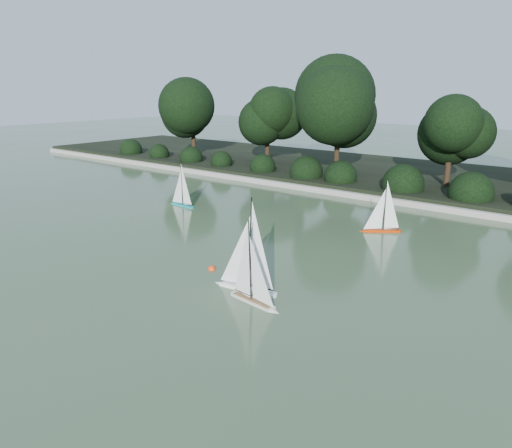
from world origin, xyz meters
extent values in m
plane|color=#365030|center=(0.00, 0.00, 0.00)|extent=(80.00, 80.00, 0.00)
cube|color=gray|center=(0.00, 9.00, 0.09)|extent=(40.00, 0.35, 0.18)
cube|color=black|center=(0.00, 13.00, 0.15)|extent=(40.00, 8.00, 0.30)
cylinder|color=black|center=(-11.00, 11.20, 0.76)|extent=(0.20, 0.20, 1.51)
sphere|color=black|center=(-11.00, 11.20, 2.58)|extent=(2.38, 2.38, 2.38)
cylinder|color=black|center=(-7.00, 11.80, 0.68)|extent=(0.20, 0.20, 1.37)
sphere|color=black|center=(-7.00, 11.80, 2.38)|extent=(2.24, 2.24, 2.24)
cylinder|color=black|center=(-3.00, 10.90, 0.83)|extent=(0.20, 0.20, 1.66)
sphere|color=black|center=(-3.00, 10.90, 2.85)|extent=(2.66, 2.66, 2.66)
cylinder|color=black|center=(1.00, 11.40, 0.63)|extent=(0.20, 0.20, 1.26)
sphere|color=black|center=(1.00, 11.40, 2.21)|extent=(2.10, 2.10, 2.10)
sphere|color=black|center=(-14.00, 9.90, 0.45)|extent=(1.10, 1.10, 1.10)
sphere|color=black|center=(-12.00, 9.90, 0.45)|extent=(1.10, 1.10, 1.10)
sphere|color=black|center=(-10.00, 9.90, 0.45)|extent=(1.10, 1.10, 1.10)
sphere|color=black|center=(-8.00, 9.90, 0.45)|extent=(1.10, 1.10, 1.10)
sphere|color=black|center=(-6.00, 9.90, 0.45)|extent=(1.10, 1.10, 1.10)
sphere|color=black|center=(-4.00, 9.90, 0.45)|extent=(1.10, 1.10, 1.10)
sphere|color=black|center=(-2.00, 9.90, 0.45)|extent=(1.10, 1.10, 1.10)
sphere|color=black|center=(0.00, 9.90, 0.45)|extent=(1.10, 1.10, 1.10)
sphere|color=black|center=(2.00, 9.90, 0.45)|extent=(1.10, 1.10, 1.10)
cube|color=white|center=(0.98, 0.81, 0.05)|extent=(1.11, 0.35, 0.11)
cone|color=white|center=(0.36, 0.73, 0.05)|extent=(0.24, 0.24, 0.22)
cylinder|color=white|center=(1.52, 0.87, 0.05)|extent=(0.15, 0.15, 0.11)
cylinder|color=black|center=(1.04, 0.82, 0.95)|extent=(0.02, 0.02, 1.69)
cylinder|color=black|center=(1.28, 0.84, 0.17)|extent=(0.50, 0.08, 0.02)
cube|color=silver|center=(1.40, 0.46, 0.05)|extent=(0.95, 0.30, 0.09)
cone|color=silver|center=(1.93, 0.39, 0.05)|extent=(0.21, 0.21, 0.19)
cylinder|color=silver|center=(0.93, 0.52, 0.05)|extent=(0.13, 0.13, 0.09)
cube|color=olive|center=(1.40, 0.46, 0.10)|extent=(0.87, 0.25, 0.01)
cylinder|color=black|center=(1.35, 0.47, 0.82)|extent=(0.02, 0.02, 1.45)
cylinder|color=black|center=(1.15, 0.50, 0.15)|extent=(0.43, 0.07, 0.01)
cube|color=#DA3200|center=(1.26, 5.87, 0.04)|extent=(0.79, 0.66, 0.09)
cone|color=#DA3200|center=(0.86, 5.56, 0.04)|extent=(0.24, 0.24, 0.17)
cylinder|color=#DA3200|center=(1.60, 6.13, 0.04)|extent=(0.15, 0.15, 0.09)
cylinder|color=black|center=(1.29, 5.90, 0.76)|extent=(0.02, 0.02, 1.34)
cylinder|color=black|center=(1.44, 6.01, 0.14)|extent=(0.32, 0.25, 0.01)
cube|color=teal|center=(-4.79, 4.61, 0.04)|extent=(0.87, 0.21, 0.09)
cone|color=teal|center=(-5.29, 4.63, 0.04)|extent=(0.18, 0.18, 0.17)
cylinder|color=teal|center=(-4.36, 4.59, 0.04)|extent=(0.11, 0.11, 0.09)
cylinder|color=black|center=(-4.75, 4.61, 0.76)|extent=(0.02, 0.02, 1.34)
cylinder|color=black|center=(-4.56, 4.60, 0.14)|extent=(0.40, 0.03, 0.01)
sphere|color=#FF3F0D|center=(-0.26, 1.17, 0.00)|extent=(0.16, 0.16, 0.16)
camera|label=1|loc=(6.41, -5.69, 3.64)|focal=35.00mm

